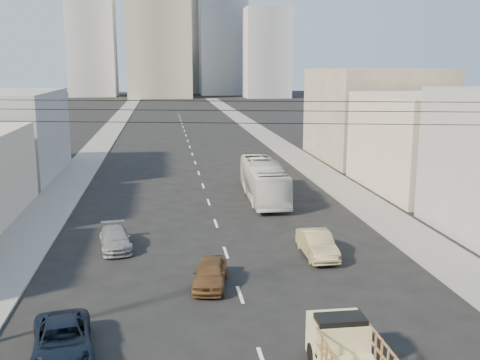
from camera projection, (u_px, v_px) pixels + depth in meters
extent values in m
cube|color=gray|center=(107.00, 135.00, 84.53)|extent=(3.50, 180.00, 0.12)
cube|color=gray|center=(261.00, 132.00, 87.65)|extent=(3.50, 180.00, 0.12)
cube|color=silver|center=(240.00, 295.00, 25.93)|extent=(0.15, 2.00, 0.01)
cube|color=silver|center=(226.00, 252.00, 31.76)|extent=(0.15, 2.00, 0.01)
cube|color=silver|center=(216.00, 223.00, 37.58)|extent=(0.15, 2.00, 0.01)
cube|color=silver|center=(209.00, 202.00, 43.40)|extent=(0.15, 2.00, 0.01)
cube|color=silver|center=(203.00, 186.00, 49.22)|extent=(0.15, 2.00, 0.01)
cube|color=silver|center=(199.00, 173.00, 55.04)|extent=(0.15, 2.00, 0.01)
cube|color=silver|center=(195.00, 163.00, 60.87)|extent=(0.15, 2.00, 0.01)
cube|color=silver|center=(192.00, 154.00, 66.69)|extent=(0.15, 2.00, 0.01)
cube|color=silver|center=(190.00, 147.00, 72.51)|extent=(0.15, 2.00, 0.01)
cube|color=silver|center=(188.00, 141.00, 78.33)|extent=(0.15, 2.00, 0.01)
cube|color=silver|center=(186.00, 135.00, 84.16)|extent=(0.15, 2.00, 0.01)
cube|color=silver|center=(184.00, 131.00, 89.98)|extent=(0.15, 2.00, 0.01)
cube|color=silver|center=(183.00, 127.00, 95.80)|extent=(0.15, 2.00, 0.01)
cube|color=silver|center=(182.00, 123.00, 101.62)|extent=(0.15, 2.00, 0.01)
cube|color=silver|center=(181.00, 120.00, 107.45)|extent=(0.15, 2.00, 0.01)
cube|color=silver|center=(180.00, 117.00, 113.27)|extent=(0.15, 2.00, 0.01)
cube|color=silver|center=(179.00, 115.00, 119.09)|extent=(0.15, 2.00, 0.01)
cube|color=#C8BE86|center=(337.00, 338.00, 19.81)|extent=(1.90, 1.60, 1.50)
cube|color=black|center=(340.00, 326.00, 19.45)|extent=(1.70, 0.90, 0.70)
cylinder|color=black|center=(313.00, 353.00, 19.91)|extent=(0.25, 0.76, 0.76)
cylinder|color=black|center=(359.00, 350.00, 20.14)|extent=(0.25, 0.76, 0.76)
imported|color=black|center=(63.00, 340.00, 20.34)|extent=(2.83, 4.81, 1.25)
imported|color=silver|center=(264.00, 180.00, 44.11)|extent=(2.85, 10.91, 3.02)
imported|color=brown|center=(210.00, 273.00, 26.83)|extent=(2.15, 4.01, 1.30)
imported|color=tan|center=(317.00, 244.00, 31.00)|extent=(1.49, 4.26, 1.40)
imported|color=gray|center=(115.00, 239.00, 32.31)|extent=(2.26, 4.31, 1.19)
cylinder|color=black|center=(268.00, 101.00, 17.75)|extent=(23.01, 5.02, 0.02)
cylinder|color=black|center=(268.00, 111.00, 17.81)|extent=(23.01, 5.02, 0.02)
cylinder|color=black|center=(268.00, 123.00, 17.89)|extent=(23.01, 5.02, 0.02)
cube|color=#C0B29B|center=(437.00, 143.00, 47.12)|extent=(11.00, 14.00, 8.00)
cube|color=gray|center=(374.00, 114.00, 62.51)|extent=(12.00, 16.00, 10.00)
cube|color=gray|center=(158.00, 1.00, 176.55)|extent=(20.00, 20.00, 60.00)
cube|color=#979AA0|center=(222.00, 37.00, 196.05)|extent=(16.00, 16.00, 40.00)
cube|color=#979AA0|center=(92.00, 44.00, 185.96)|extent=(15.00, 15.00, 34.00)
cube|color=gray|center=(186.00, 33.00, 208.61)|extent=(18.00, 18.00, 44.00)
cube|color=#979AA0|center=(266.00, 53.00, 179.44)|extent=(14.00, 14.00, 28.00)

